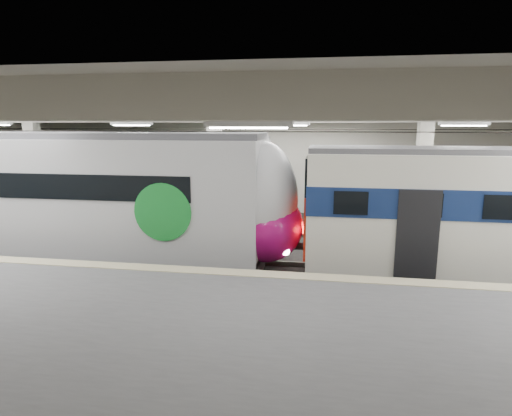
# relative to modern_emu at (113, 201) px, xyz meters

# --- Properties ---
(station_hall) EXTENTS (36.00, 24.00, 5.75)m
(station_hall) POSITION_rel_modern_emu_xyz_m (5.90, -1.74, 0.96)
(station_hall) COLOR black
(station_hall) RESTS_ON ground
(modern_emu) EXTENTS (14.53, 3.00, 4.65)m
(modern_emu) POSITION_rel_modern_emu_xyz_m (0.00, 0.00, 0.00)
(modern_emu) COLOR silver
(modern_emu) RESTS_ON ground
(far_train) EXTENTS (13.67, 3.28, 4.35)m
(far_train) POSITION_rel_modern_emu_xyz_m (-2.10, 5.50, -0.04)
(far_train) COLOR silver
(far_train) RESTS_ON ground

